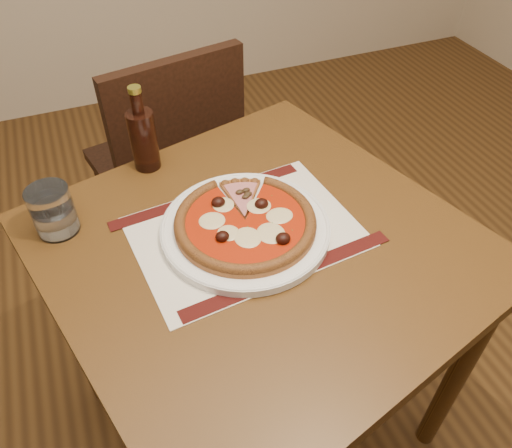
% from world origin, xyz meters
% --- Properties ---
extents(table, '(0.98, 0.98, 0.75)m').
position_xyz_m(table, '(0.16, 0.94, 0.65)').
color(table, brown).
rests_on(table, ground).
extents(chair_far, '(0.49, 0.49, 0.88)m').
position_xyz_m(chair_far, '(0.13, 1.63, 0.50)').
color(chair_far, black).
rests_on(chair_far, ground).
extents(placemat, '(0.47, 0.36, 0.00)m').
position_xyz_m(placemat, '(0.15, 0.98, 0.75)').
color(placemat, silver).
rests_on(placemat, table).
extents(plate, '(0.34, 0.34, 0.02)m').
position_xyz_m(plate, '(0.15, 0.98, 0.76)').
color(plate, white).
rests_on(plate, placemat).
extents(pizza, '(0.29, 0.29, 0.04)m').
position_xyz_m(pizza, '(0.15, 0.98, 0.78)').
color(pizza, '#AC5C29').
rests_on(pizza, plate).
extents(ham_slice, '(0.09, 0.13, 0.02)m').
position_xyz_m(ham_slice, '(0.18, 1.05, 0.78)').
color(ham_slice, '#AC5C29').
rests_on(ham_slice, plate).
extents(water_glass, '(0.10, 0.10, 0.10)m').
position_xyz_m(water_glass, '(-0.21, 1.13, 0.80)').
color(water_glass, white).
rests_on(water_glass, table).
extents(bottle, '(0.06, 0.06, 0.21)m').
position_xyz_m(bottle, '(0.01, 1.27, 0.83)').
color(bottle, '#36160D').
rests_on(bottle, table).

